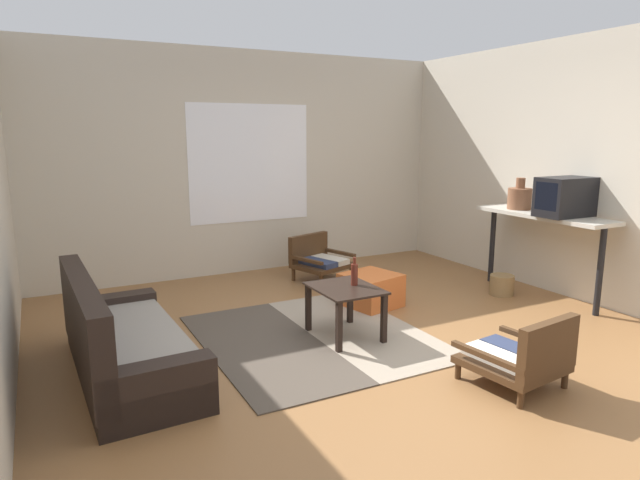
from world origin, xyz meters
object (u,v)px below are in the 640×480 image
armchair_striped_foreground (522,356)px  glass_bottle (354,274)px  clay_vase (520,198)px  armchair_by_window (318,259)px  coffee_table (345,297)px  console_shelf (543,223)px  ottoman_orange (371,290)px  couch (121,346)px  crt_television (565,197)px  wicker_basket (502,285)px

armchair_striped_foreground → glass_bottle: (-0.50, 1.40, 0.32)m
clay_vase → glass_bottle: bearing=-170.8°
armchair_by_window → coffee_table: bearing=-110.5°
console_shelf → armchair_by_window: bearing=136.0°
armchair_striped_foreground → console_shelf: size_ratio=0.44×
ottoman_orange → clay_vase: bearing=-7.1°
coffee_table → armchair_by_window: (0.66, 1.77, -0.10)m
armchair_striped_foreground → ottoman_orange: armchair_striped_foreground is taller
armchair_striped_foreground → couch: bearing=148.6°
crt_television → clay_vase: size_ratio=1.63×
coffee_table → crt_television: crt_television is taller
ottoman_orange → clay_vase: (1.77, -0.22, 0.86)m
glass_bottle → armchair_by_window: bearing=72.3°
armchair_striped_foreground → crt_television: 2.35m
coffee_table → armchair_striped_foreground: armchair_striped_foreground is taller
couch → glass_bottle: (1.91, -0.07, 0.32)m
clay_vase → wicker_basket: bearing=-158.9°
armchair_striped_foreground → clay_vase: (1.83, 1.78, 0.80)m
coffee_table → wicker_basket: 2.16m
coffee_table → armchair_by_window: size_ratio=0.85×
coffee_table → ottoman_orange: (0.66, 0.62, -0.19)m
couch → armchair_by_window: (2.47, 1.68, 0.02)m
console_shelf → crt_television: 0.38m
console_shelf → crt_television: crt_television is taller
ottoman_orange → console_shelf: 1.96m
console_shelf → wicker_basket: size_ratio=5.89×
clay_vase → glass_bottle: size_ratio=1.40×
armchair_striped_foreground → crt_television: bearing=33.3°
ottoman_orange → armchair_by_window: bearing=90.1°
ottoman_orange → armchair_striped_foreground: bearing=-91.7°
armchair_striped_foreground → glass_bottle: bearing=109.7°
armchair_by_window → wicker_basket: (1.47, -1.49, -0.14)m
wicker_basket → console_shelf: bearing=-36.3°
ottoman_orange → crt_television: bearing=-24.4°
glass_bottle → wicker_basket: glass_bottle is taller
ottoman_orange → wicker_basket: 1.51m
console_shelf → clay_vase: 0.41m
crt_television → armchair_striped_foreground: bearing=-146.7°
coffee_table → armchair_striped_foreground: (0.60, -1.38, -0.13)m
coffee_table → crt_television: bearing=-4.2°
wicker_basket → armchair_striped_foreground: bearing=-132.6°
armchair_by_window → wicker_basket: armchair_by_window is taller
couch → wicker_basket: size_ratio=6.98×
coffee_table → wicker_basket: coffee_table is taller
console_shelf → clay_vase: clay_vase is taller
coffee_table → console_shelf: console_shelf is taller
couch → glass_bottle: bearing=-2.1°
armchair_by_window → glass_bottle: 1.86m
armchair_striped_foreground → crt_television: crt_television is taller
coffee_table → armchair_striped_foreground: size_ratio=0.94×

